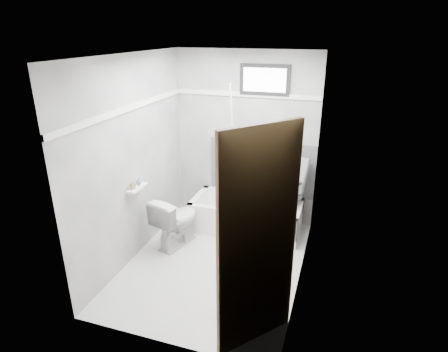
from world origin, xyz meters
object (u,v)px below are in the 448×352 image
at_px(toilet, 176,221).
at_px(soap_bottle_a, 132,185).
at_px(soap_bottle_b, 139,181).
at_px(office_chair, 279,193).
at_px(bathtub, 246,215).
at_px(door, 282,269).

relative_size(toilet, soap_bottle_a, 6.11).
bearing_deg(soap_bottle_b, toilet, 42.38).
bearing_deg(soap_bottle_a, office_chair, 37.14).
bearing_deg(toilet, soap_bottle_a, 69.13).
relative_size(office_chair, soap_bottle_a, 8.52).
bearing_deg(bathtub, door, -69.06).
distance_m(door, soap_bottle_b, 2.30).
xyz_separation_m(office_chair, soap_bottle_b, (-1.51, -1.00, 0.36)).
relative_size(office_chair, door, 0.48).
bearing_deg(soap_bottle_a, bathtub, 45.45).
distance_m(bathtub, soap_bottle_a, 1.71).
bearing_deg(bathtub, soap_bottle_b, -138.48).
xyz_separation_m(bathtub, toilet, (-0.75, -0.66, 0.12)).
bearing_deg(office_chair, toilet, -126.95).
bearing_deg(toilet, bathtub, -123.19).
xyz_separation_m(office_chair, toilet, (-1.19, -0.71, -0.26)).
bearing_deg(soap_bottle_b, door, -33.25).
distance_m(bathtub, door, 2.49).
height_order(bathtub, office_chair, office_chair).
xyz_separation_m(toilet, door, (1.60, -1.55, 0.67)).
relative_size(bathtub, toilet, 2.20).
distance_m(door, soap_bottle_a, 2.22).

